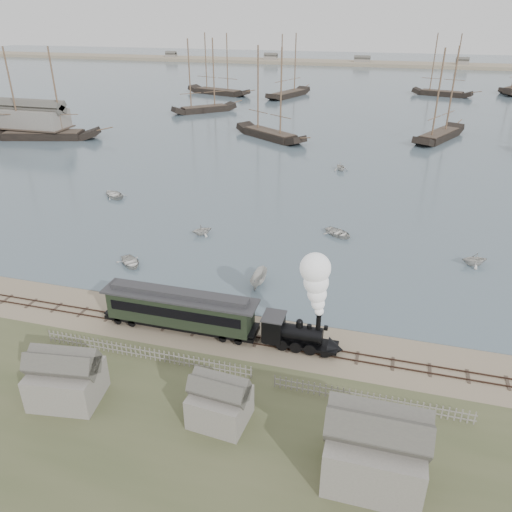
# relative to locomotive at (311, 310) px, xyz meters

# --- Properties ---
(ground) EXTENTS (600.00, 600.00, 0.00)m
(ground) POSITION_rel_locomotive_xyz_m (-6.76, 2.00, -4.13)
(ground) COLOR gray
(ground) RESTS_ON ground
(harbor_water) EXTENTS (600.00, 336.00, 0.06)m
(harbor_water) POSITION_rel_locomotive_xyz_m (-6.76, 172.00, -4.10)
(harbor_water) COLOR #435660
(harbor_water) RESTS_ON ground
(rail_track) EXTENTS (120.00, 1.80, 0.16)m
(rail_track) POSITION_rel_locomotive_xyz_m (-6.76, 0.00, -4.09)
(rail_track) COLOR #3A271F
(rail_track) RESTS_ON ground
(picket_fence_west) EXTENTS (19.00, 0.10, 1.20)m
(picket_fence_west) POSITION_rel_locomotive_xyz_m (-13.26, -5.00, -4.13)
(picket_fence_west) COLOR gray
(picket_fence_west) RESTS_ON ground
(picket_fence_east) EXTENTS (15.00, 0.10, 1.20)m
(picket_fence_east) POSITION_rel_locomotive_xyz_m (5.74, -5.50, -4.13)
(picket_fence_east) COLOR gray
(picket_fence_east) RESTS_ON ground
(shed_left) EXTENTS (5.00, 4.00, 4.10)m
(shed_left) POSITION_rel_locomotive_xyz_m (-16.76, -11.00, -4.13)
(shed_left) COLOR gray
(shed_left) RESTS_ON ground
(shed_mid) EXTENTS (4.00, 3.50, 3.60)m
(shed_mid) POSITION_rel_locomotive_xyz_m (-4.76, -10.00, -4.13)
(shed_mid) COLOR gray
(shed_mid) RESTS_ON ground
(shed_right) EXTENTS (6.00, 5.00, 5.10)m
(shed_right) POSITION_rel_locomotive_xyz_m (6.24, -12.00, -4.13)
(shed_right) COLOR gray
(shed_right) RESTS_ON ground
(far_spit) EXTENTS (500.00, 20.00, 1.80)m
(far_spit) POSITION_rel_locomotive_xyz_m (-6.76, 252.00, -4.13)
(far_spit) COLOR gray
(far_spit) RESTS_ON ground
(locomotive) EXTENTS (7.17, 2.68, 8.94)m
(locomotive) POSITION_rel_locomotive_xyz_m (0.00, 0.00, 0.00)
(locomotive) COLOR black
(locomotive) RESTS_ON ground
(passenger_coach) EXTENTS (14.69, 2.83, 3.57)m
(passenger_coach) POSITION_rel_locomotive_xyz_m (-12.13, -0.00, -1.89)
(passenger_coach) COLOR black
(passenger_coach) RESTS_ON ground
(beached_dinghy) EXTENTS (4.08, 5.03, 0.92)m
(beached_dinghy) POSITION_rel_locomotive_xyz_m (-8.76, 2.17, -3.67)
(beached_dinghy) COLOR beige
(beached_dinghy) RESTS_ON ground
(rowboat_0) EXTENTS (4.62, 4.67, 0.79)m
(rowboat_0) POSITION_rel_locomotive_xyz_m (-22.97, 10.33, -3.68)
(rowboat_0) COLOR beige
(rowboat_0) RESTS_ON harbor_water
(rowboat_1) EXTENTS (3.60, 3.63, 1.45)m
(rowboat_1) POSITION_rel_locomotive_xyz_m (-18.09, 20.84, -3.35)
(rowboat_1) COLOR beige
(rowboat_1) RESTS_ON harbor_water
(rowboat_2) EXTENTS (3.79, 1.56, 1.44)m
(rowboat_2) POSITION_rel_locomotive_xyz_m (-7.34, 9.99, -3.35)
(rowboat_2) COLOR beige
(rowboat_2) RESTS_ON harbor_water
(rowboat_3) EXTENTS (4.79, 5.05, 0.85)m
(rowboat_3) POSITION_rel_locomotive_xyz_m (-0.56, 25.34, -3.65)
(rowboat_3) COLOR beige
(rowboat_3) RESTS_ON harbor_water
(rowboat_4) EXTENTS (3.42, 3.69, 1.59)m
(rowboat_4) POSITION_rel_locomotive_xyz_m (15.76, 21.21, -3.28)
(rowboat_4) COLOR beige
(rowboat_4) RESTS_ON harbor_water
(rowboat_6) EXTENTS (5.05, 5.41, 0.91)m
(rowboat_6) POSITION_rel_locomotive_xyz_m (-37.08, 30.99, -3.62)
(rowboat_6) COLOR beige
(rowboat_6) RESTS_ON harbor_water
(rowboat_7) EXTENTS (3.94, 3.81, 1.59)m
(rowboat_7) POSITION_rel_locomotive_xyz_m (-3.96, 55.20, -3.28)
(rowboat_7) COLOR beige
(rowboat_7) RESTS_ON harbor_water
(schooner_0) EXTENTS (25.82, 12.21, 20.00)m
(schooner_0) POSITION_rel_locomotive_xyz_m (-73.09, 62.31, 5.93)
(schooner_0) COLOR black
(schooner_0) RESTS_ON harbor_water
(schooner_1) EXTENTS (16.77, 16.31, 20.00)m
(schooner_1) POSITION_rel_locomotive_xyz_m (-49.16, 103.07, 5.93)
(schooner_1) COLOR black
(schooner_1) RESTS_ON harbor_water
(schooner_2) EXTENTS (19.50, 15.67, 20.00)m
(schooner_2) POSITION_rel_locomotive_xyz_m (-22.91, 76.59, 5.93)
(schooner_2) COLOR black
(schooner_2) RESTS_ON harbor_water
(schooner_3) EXTENTS (12.98, 20.70, 20.00)m
(schooner_3) POSITION_rel_locomotive_xyz_m (14.75, 85.92, 5.93)
(schooner_3) COLOR black
(schooner_3) RESTS_ON harbor_water
(schooner_6) EXTENTS (24.71, 12.83, 20.00)m
(schooner_6) POSITION_rel_locomotive_xyz_m (-56.58, 136.16, 5.93)
(schooner_6) COLOR black
(schooner_6) RESTS_ON harbor_water
(schooner_7) EXTENTS (12.20, 22.81, 20.00)m
(schooner_7) POSITION_rel_locomotive_xyz_m (-31.70, 137.20, 5.93)
(schooner_7) COLOR black
(schooner_7) RESTS_ON harbor_water
(schooner_8) EXTENTS (20.36, 10.19, 20.00)m
(schooner_8) POSITION_rel_locomotive_xyz_m (18.70, 153.20, 5.93)
(schooner_8) COLOR black
(schooner_8) RESTS_ON harbor_water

